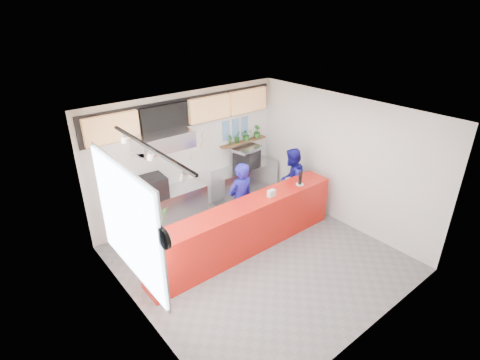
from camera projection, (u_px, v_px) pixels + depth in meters
floor at (258, 258)px, 7.71m from camera, size 5.00×5.00×0.00m
ceiling at (261, 117)px, 6.40m from camera, size 5.00×5.00×0.00m
wall_back at (189, 155)px, 8.80m from camera, size 5.00×0.00×5.00m
wall_left at (136, 243)px, 5.63m from camera, size 0.00×5.00×5.00m
wall_right at (341, 161)px, 8.47m from camera, size 0.00×5.00×5.00m
service_counter at (245, 227)px, 7.75m from camera, size 4.50×0.60×1.10m
cream_band at (186, 110)px, 8.31m from camera, size 5.00×0.02×0.80m
prep_bench at (169, 210)px, 8.59m from camera, size 1.80×0.60×0.90m
panini_oven at (153, 187)px, 8.11m from camera, size 0.56×0.56×0.48m
extraction_hood at (163, 140)px, 7.82m from camera, size 1.20×0.70×0.35m
hood_lip at (164, 149)px, 7.90m from camera, size 1.20×0.69×0.31m
right_bench at (245, 182)px, 9.90m from camera, size 1.80×0.60×0.90m
espresso_machine at (247, 158)px, 9.64m from camera, size 0.82×0.72×0.44m
espresso_tray at (247, 149)px, 9.52m from camera, size 0.80×0.61×0.07m
herb_shelf at (244, 142)px, 9.64m from camera, size 1.40×0.18×0.04m
menu_board_far_left at (112, 128)px, 7.26m from camera, size 1.10×0.10×0.55m
menu_board_mid_left at (165, 118)px, 7.92m from camera, size 1.10×0.10×0.55m
menu_board_mid_right at (210, 109)px, 8.58m from camera, size 1.10×0.10×0.55m
menu_board_far_right at (248, 101)px, 9.24m from camera, size 1.10×0.10×0.55m
soffit at (187, 112)px, 8.31m from camera, size 4.80×0.04×0.65m
window_pane at (127, 223)px, 5.77m from camera, size 0.04×2.20×1.90m
window_frame at (129, 222)px, 5.78m from camera, size 0.03×2.30×2.00m
wall_clock_rim at (164, 239)px, 4.79m from camera, size 0.05×0.30×0.30m
wall_clock_face at (166, 238)px, 4.81m from camera, size 0.02×0.26×0.26m
track_rail at (150, 148)px, 5.23m from camera, size 0.05×2.40×0.04m
dec_plate_a at (194, 144)px, 8.75m from camera, size 0.24×0.03×0.24m
dec_plate_b at (205, 145)px, 8.97m from camera, size 0.24×0.03×0.24m
dec_plate_c at (195, 156)px, 8.88m from camera, size 0.24×0.03×0.24m
dec_plate_d at (206, 135)px, 8.89m from camera, size 0.24×0.03×0.24m
photo_frame_a at (226, 126)px, 9.19m from camera, size 0.20×0.02×0.25m
photo_frame_b at (235, 124)px, 9.36m from camera, size 0.20×0.02×0.25m
photo_frame_c at (245, 122)px, 9.53m from camera, size 0.20×0.02×0.25m
photo_frame_d at (226, 136)px, 9.30m from camera, size 0.20×0.02×0.25m
photo_frame_e at (235, 133)px, 9.47m from camera, size 0.20×0.02×0.25m
photo_frame_f at (245, 131)px, 9.64m from camera, size 0.20×0.02×0.25m
staff_center at (241, 200)px, 8.11m from camera, size 0.65×0.43×1.75m
staff_right at (291, 181)px, 9.07m from camera, size 0.98×0.87×1.66m
herb_a at (230, 140)px, 9.32m from camera, size 0.17×0.14×0.27m
herb_b at (237, 137)px, 9.44m from camera, size 0.19×0.15×0.32m
herb_c at (246, 134)px, 9.61m from camera, size 0.35×0.33×0.32m
herb_d at (257, 131)px, 9.82m from camera, size 0.20×0.18×0.32m
glass_vase at (158, 235)px, 6.34m from camera, size 0.21×0.21×0.22m
basil_vase at (157, 219)px, 6.20m from camera, size 0.44×0.40×0.41m
napkin_holder at (271, 193)px, 7.78m from camera, size 0.17×0.11×0.15m
white_plate at (300, 184)px, 8.30m from camera, size 0.22×0.22×0.01m
pepper_mill at (300, 178)px, 8.23m from camera, size 0.08×0.08×0.30m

